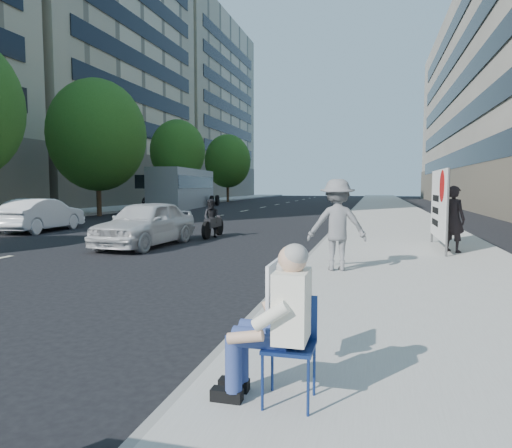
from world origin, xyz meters
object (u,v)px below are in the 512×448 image
(white_sedan_near, at_px, (146,223))
(white_sedan_mid, at_px, (41,215))
(motorcycle, at_px, (212,220))
(bus, at_px, (184,189))
(pedestrian_woman, at_px, (453,219))
(jogger, at_px, (337,225))
(seated_protester, at_px, (277,314))
(protest_banner, at_px, (439,204))

(white_sedan_near, distance_m, white_sedan_mid, 7.22)
(motorcycle, bearing_deg, bus, 116.60)
(pedestrian_woman, relative_size, bus, 0.14)
(jogger, distance_m, white_sedan_mid, 14.36)
(bus, bearing_deg, pedestrian_woman, -60.20)
(jogger, height_order, white_sedan_near, jogger)
(seated_protester, xyz_separation_m, pedestrian_woman, (2.79, 9.41, 0.16))
(jogger, bearing_deg, pedestrian_woman, -139.71)
(white_sedan_mid, bearing_deg, jogger, 148.95)
(pedestrian_woman, distance_m, white_sedan_mid, 15.85)
(motorcycle, xyz_separation_m, bus, (-10.09, 20.61, 1.00))
(protest_banner, relative_size, white_sedan_mid, 0.73)
(pedestrian_woman, height_order, motorcycle, pedestrian_woman)
(pedestrian_woman, xyz_separation_m, motorcycle, (-7.82, 2.86, -0.39))
(protest_banner, distance_m, motorcycle, 7.90)
(jogger, height_order, white_sedan_mid, jogger)
(white_sedan_mid, bearing_deg, bus, -86.93)
(pedestrian_woman, relative_size, white_sedan_near, 0.41)
(motorcycle, bearing_deg, white_sedan_near, -112.48)
(jogger, relative_size, white_sedan_near, 0.45)
(seated_protester, distance_m, motorcycle, 13.27)
(seated_protester, relative_size, white_sedan_near, 0.31)
(protest_banner, distance_m, white_sedan_near, 8.77)
(white_sedan_near, bearing_deg, protest_banner, 7.01)
(seated_protester, xyz_separation_m, protest_banner, (2.49, 10.01, 0.53))
(seated_protester, bearing_deg, motorcycle, 112.29)
(jogger, distance_m, bus, 30.86)
(pedestrian_woman, distance_m, protest_banner, 0.76)
(jogger, bearing_deg, motorcycle, -61.84)
(protest_banner, relative_size, white_sedan_near, 0.72)
(white_sedan_mid, bearing_deg, pedestrian_woman, 164.76)
(pedestrian_woman, distance_m, bus, 29.53)
(motorcycle, bearing_deg, white_sedan_mid, 178.11)
(jogger, height_order, bus, bus)
(pedestrian_woman, bearing_deg, motorcycle, 22.74)
(seated_protester, height_order, white_sedan_near, seated_protester)
(seated_protester, height_order, protest_banner, protest_banner)
(white_sedan_mid, height_order, motorcycle, motorcycle)
(protest_banner, xyz_separation_m, white_sedan_near, (-8.73, -0.56, -0.68))
(pedestrian_woman, bearing_deg, bus, -9.81)
(pedestrian_woman, xyz_separation_m, bus, (-17.91, 23.48, 0.60))
(white_sedan_near, relative_size, motorcycle, 2.08)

